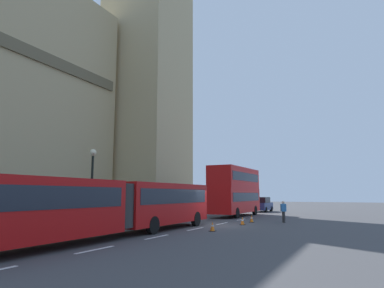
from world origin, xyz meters
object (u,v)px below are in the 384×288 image
traffic_cone_middle (243,221)px  traffic_cone_east (252,219)px  street_lamp (92,182)px  pedestrian_near_cones (284,211)px  articulated_bus (112,203)px  double_decker_bus (235,189)px  traffic_cone_west (212,226)px  sedan_lead (262,204)px

traffic_cone_middle → traffic_cone_east: bearing=1.5°
street_lamp → pedestrian_near_cones: (10.31, -10.53, -2.14)m
articulated_bus → traffic_cone_middle: 10.94m
traffic_cone_middle → traffic_cone_east: 2.49m
double_decker_bus → traffic_cone_middle: size_ratio=15.92×
articulated_bus → double_decker_bus: bearing=0.0°
articulated_bus → double_decker_bus: size_ratio=2.03×
traffic_cone_middle → pedestrian_near_cones: (3.41, -2.28, 0.63)m
articulated_bus → traffic_cone_west: articulated_bus is taller
articulated_bus → pedestrian_near_cones: 14.88m
traffic_cone_west → street_lamp: 8.68m
street_lamp → traffic_cone_west: bearing=-76.6°
street_lamp → articulated_bus: bearing=-126.0°
sedan_lead → pedestrian_near_cones: size_ratio=2.60×
traffic_cone_west → traffic_cone_east: same height
articulated_bus → traffic_cone_west: 6.42m
traffic_cone_west → pedestrian_near_cones: (8.40, -2.53, 0.63)m
sedan_lead → traffic_cone_east: (-16.51, -3.62, -0.63)m
articulated_bus → traffic_cone_middle: articulated_bus is taller
sedan_lead → traffic_cone_east: bearing=-167.6°
pedestrian_near_cones → double_decker_bus: bearing=46.8°
traffic_cone_middle → pedestrian_near_cones: pedestrian_near_cones is taller
street_lamp → traffic_cone_middle: bearing=-50.1°
traffic_cone_east → articulated_bus: bearing=163.8°
double_decker_bus → pedestrian_near_cones: 8.47m
double_decker_bus → traffic_cone_west: bearing=-166.0°
articulated_bus → street_lamp: bearing=54.0°
pedestrian_near_cones → traffic_cone_east: bearing=111.4°
traffic_cone_west → traffic_cone_middle: same height
sedan_lead → pedestrian_near_cones: sedan_lead is taller
double_decker_bus → traffic_cone_east: bearing=-150.8°
sedan_lead → double_decker_bus: bearing=179.6°
traffic_cone_middle → pedestrian_near_cones: 4.15m
articulated_bus → street_lamp: size_ratio=3.55×
traffic_cone_west → double_decker_bus: bearing=14.0°
double_decker_bus → traffic_cone_west: double_decker_bus is taller
sedan_lead → traffic_cone_middle: size_ratio=7.59×
pedestrian_near_cones → traffic_cone_middle: bearing=146.2°
double_decker_bus → sedan_lead: size_ratio=2.10×
traffic_cone_east → pedestrian_near_cones: 2.60m
traffic_cone_middle → street_lamp: size_ratio=0.11×
traffic_cone_west → traffic_cone_middle: (5.00, -0.24, 0.00)m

